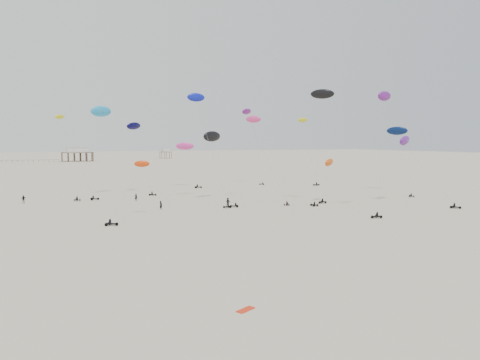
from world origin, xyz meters
name	(u,v)px	position (x,y,z in m)	size (l,w,h in m)	color
ground_plane	(132,176)	(0.00, 200.00, 0.00)	(900.00, 900.00, 0.00)	beige
pavilion_main	(77,155)	(-10.00, 350.00, 4.22)	(21.00, 13.00, 9.80)	brown
pavilion_small	(166,154)	(60.00, 380.00, 3.49)	(9.00, 7.00, 8.00)	brown
rig_0	(258,136)	(12.88, 107.49, 15.36)	(7.17, 15.60, 24.09)	black
rig_1	(307,140)	(46.93, 141.20, 14.62)	(4.32, 11.09, 22.43)	black
rig_3	(413,152)	(43.69, 89.96, 11.87)	(7.24, 15.49, 17.72)	black
rig_5	(137,137)	(-10.41, 133.40, 15.43)	(7.51, 9.25, 19.51)	black
rig_6	(78,159)	(-25.62, 130.65, 9.74)	(9.37, 14.24, 23.56)	black
rig_7	(321,110)	(23.65, 97.21, 21.15)	(7.18, 6.26, 26.06)	black
rig_8	(327,173)	(26.75, 99.04, 6.99)	(6.06, 4.22, 10.40)	black
rig_9	(200,113)	(0.49, 112.49, 20.83)	(5.29, 16.43, 27.53)	black
rig_10	(124,198)	(-20.90, 91.29, 4.28)	(9.66, 9.44, 13.35)	black
rig_11	(382,127)	(27.71, 81.64, 17.08)	(10.32, 8.93, 24.58)	black
rig_12	(214,143)	(3.45, 111.30, 13.68)	(5.90, 15.42, 18.41)	black
rig_13	(187,152)	(7.57, 147.02, 10.71)	(6.83, 8.62, 14.06)	black
rig_14	(99,120)	(-20.43, 130.37, 19.44)	(10.88, 9.59, 23.48)	black
rig_15	(398,137)	(57.30, 109.94, 15.26)	(9.16, 15.65, 20.17)	black
rig_16	(254,126)	(30.48, 147.05, 19.26)	(5.17, 6.51, 22.58)	black
spectator_0	(161,209)	(-11.37, 103.50, 0.00)	(0.79, 0.54, 2.17)	black
spectator_1	(228,207)	(2.99, 101.50, 0.00)	(1.13, 0.66, 2.32)	black
spectator_2	(24,203)	(-38.09, 125.53, 0.00)	(1.30, 0.70, 2.20)	black
spectator_3	(136,201)	(-13.41, 120.02, 0.00)	(0.72, 0.50, 1.98)	black
grounded_kite_b	(246,310)	(-18.76, 43.21, 0.00)	(1.80, 0.70, 0.07)	red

